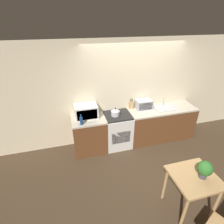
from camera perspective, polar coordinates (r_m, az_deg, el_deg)
ground_plane at (r=4.38m, az=11.09°, el=-14.99°), size 16.00×16.00×0.00m
wall_back at (r=4.51m, az=6.79°, el=6.45°), size 10.00×0.06×2.60m
counter_left_run at (r=4.36m, az=-7.33°, el=-7.25°), size 0.79×0.62×0.90m
counter_right_run at (r=4.92m, az=15.48°, el=-3.58°), size 1.78×0.62×0.90m
stove_range at (r=4.48m, az=1.81°, el=-5.93°), size 0.65×0.62×0.90m
kettle at (r=4.17m, az=1.11°, el=-0.05°), size 0.21×0.21×0.20m
microwave at (r=4.11m, az=-8.46°, el=0.28°), size 0.52×0.39×0.31m
bottle at (r=3.86m, az=-9.98°, el=-2.83°), size 0.07×0.07×0.25m
knife_block at (r=4.50m, az=6.30°, el=2.35°), size 0.11×0.07×0.27m
toaster_oven at (r=4.55m, az=10.30°, el=2.52°), size 0.41×0.28×0.24m
sink_basin at (r=4.74m, az=16.99°, el=1.37°), size 0.60×0.38×0.24m
dining_table at (r=3.29m, az=24.90°, el=-20.01°), size 0.71×0.67×0.78m
potted_plant at (r=3.12m, az=28.08°, el=-16.09°), size 0.23×0.23×0.30m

